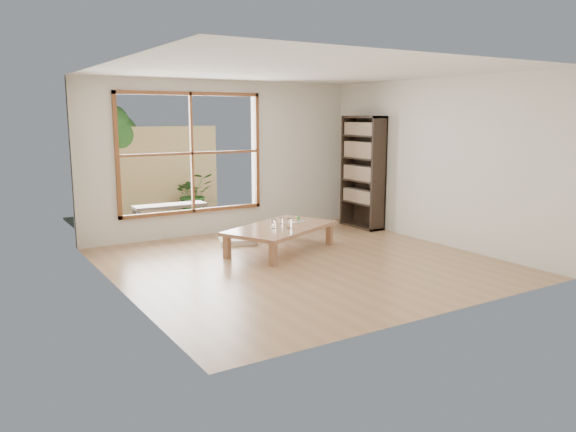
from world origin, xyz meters
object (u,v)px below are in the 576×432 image
Objects in this scene: bookshelf at (363,172)px; food_tray at (296,221)px; garden_bench at (170,208)px; low_table at (281,229)px.

bookshelf is 2.03m from food_tray.
bookshelf reaches higher than garden_bench.
garden_bench is (-3.02, 1.75, -0.63)m from bookshelf.
low_table is 6.69× the size of food_tray.
food_tray is 2.66m from garden_bench.
bookshelf is 3.55m from garden_bench.
bookshelf is 6.76× the size of food_tray.
bookshelf is (2.22, 0.81, 0.67)m from low_table.
garden_bench reaches higher than low_table.
low_table is at bearing -70.52° from garden_bench.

